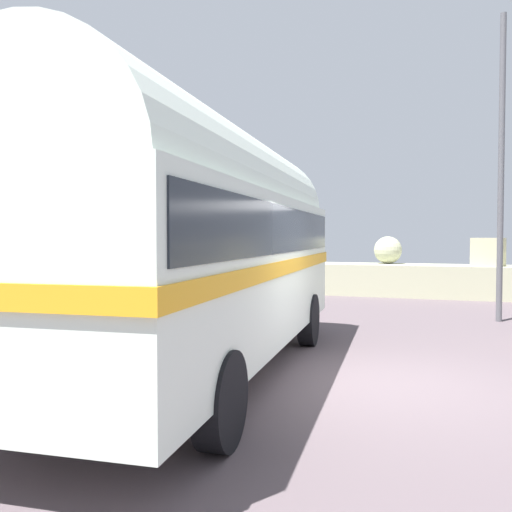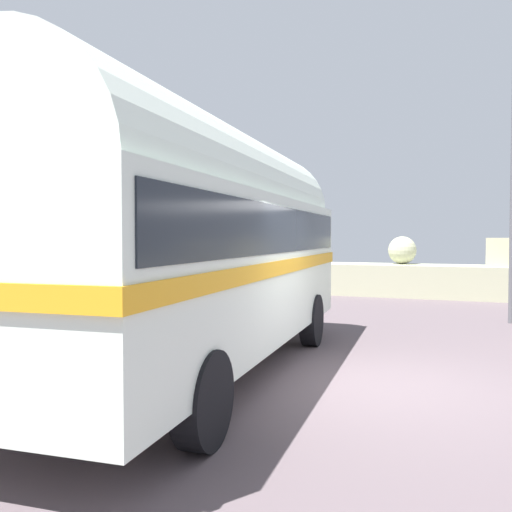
# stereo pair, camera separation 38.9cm
# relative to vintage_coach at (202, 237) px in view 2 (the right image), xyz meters

# --- Properties ---
(ground) EXTENTS (32.00, 26.00, 0.02)m
(ground) POSITION_rel_vintage_coach_xyz_m (2.53, 0.41, -2.04)
(ground) COLOR #574B50
(breakwater) EXTENTS (31.36, 2.39, 2.29)m
(breakwater) POSITION_rel_vintage_coach_xyz_m (2.74, 12.20, -1.36)
(breakwater) COLOR #B3B392
(breakwater) RESTS_ON ground
(vintage_coach) EXTENTS (3.17, 8.76, 3.70)m
(vintage_coach) POSITION_rel_vintage_coach_xyz_m (0.00, 0.00, 0.00)
(vintage_coach) COLOR black
(vintage_coach) RESTS_ON ground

